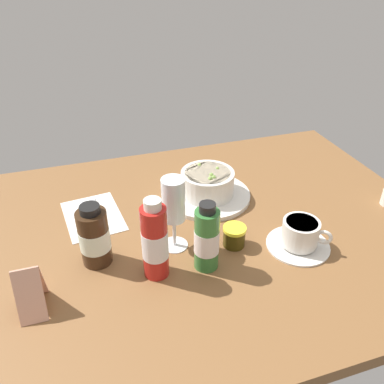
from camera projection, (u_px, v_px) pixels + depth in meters
ground_plane at (211, 230)px, 95.92cm from camera, size 110.00×84.00×3.00cm
porridge_bowl at (207, 186)px, 103.72cm from camera, size 22.83×22.83×8.26cm
cutlery_setting at (93, 216)px, 97.74cm from camera, size 15.11×19.47×0.90cm
coffee_cup at (300, 235)px, 87.03cm from camera, size 14.09×14.09×6.72cm
wine_glass at (174, 203)px, 82.81cm from camera, size 5.89×5.89×17.21cm
jam_jar at (234, 236)px, 87.76cm from camera, size 5.16×5.16×4.88cm
sauce_bottle_red at (155, 242)px, 77.10cm from camera, size 5.27×5.27×18.00cm
sauce_bottle_green at (207, 239)px, 79.62cm from camera, size 5.17×5.17×15.61cm
sauce_bottle_brown at (94, 237)px, 81.19cm from camera, size 6.40×6.40×14.14cm
menu_card at (30, 289)px, 71.08cm from camera, size 4.77×7.74×9.91cm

